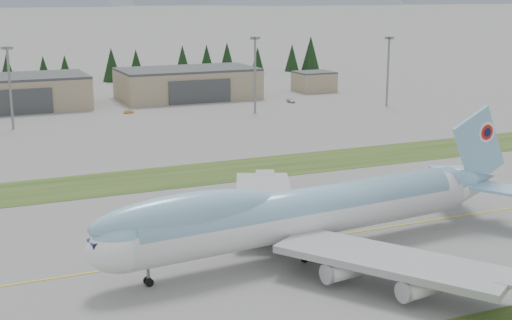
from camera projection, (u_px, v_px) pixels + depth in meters
name	position (u px, v px, depth m)	size (l,w,h in m)	color
ground	(219.00, 253.00, 103.92)	(7000.00, 7000.00, 0.00)	slate
grass_strip_far	(140.00, 180.00, 144.03)	(400.00, 18.00, 0.08)	#254619
taxiway_line_main	(219.00, 253.00, 103.92)	(400.00, 0.40, 0.02)	gold
boeing_747_freighter	(304.00, 212.00, 102.34)	(72.83, 62.54, 19.16)	silver
hangar_center	(11.00, 93.00, 230.44)	(48.00, 26.60, 10.80)	gray
hangar_right	(188.00, 83.00, 253.86)	(48.00, 26.60, 10.80)	gray
control_shed	(314.00, 81.00, 272.06)	(14.00, 12.00, 7.60)	gray
floodlight_masts	(66.00, 70.00, 196.05)	(201.36, 9.94, 23.69)	slate
service_vehicle_b	(129.00, 113.00, 223.57)	(1.13, 3.21, 1.06)	#B37F2C
service_vehicle_c	(291.00, 102.00, 245.49)	(1.77, 4.37, 1.27)	silver
conifer_belt	(49.00, 67.00, 293.93)	(267.18, 16.11, 16.66)	black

